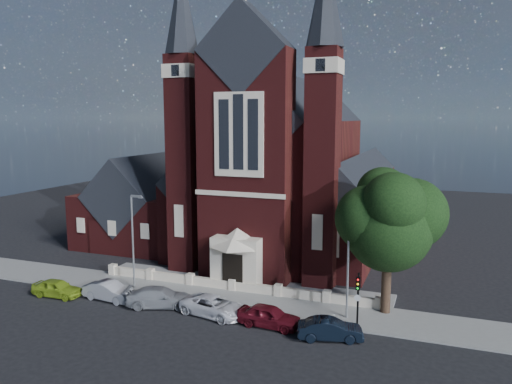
# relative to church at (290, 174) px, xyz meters

# --- Properties ---
(ground) EXTENTS (120.00, 120.00, 0.00)m
(ground) POSITION_rel_church_xyz_m (0.00, -7.94, -8.19)
(ground) COLOR black
(ground) RESTS_ON ground
(pavement_strip) EXTENTS (60.00, 5.00, 0.12)m
(pavement_strip) POSITION_rel_church_xyz_m (0.00, -18.44, -8.19)
(pavement_strip) COLOR slate
(pavement_strip) RESTS_ON ground
(forecourt_paving) EXTENTS (26.00, 3.00, 0.14)m
(forecourt_paving) POSITION_rel_church_xyz_m (0.00, -14.44, -8.19)
(forecourt_paving) COLOR slate
(forecourt_paving) RESTS_ON ground
(forecourt_wall) EXTENTS (24.00, 0.40, 0.90)m
(forecourt_wall) POSITION_rel_church_xyz_m (0.00, -16.44, -8.19)
(forecourt_wall) COLOR beige
(forecourt_wall) RESTS_ON ground
(church) EXTENTS (20.01, 34.90, 29.20)m
(church) POSITION_rel_church_xyz_m (0.00, 0.00, 0.00)
(church) COLOR #491313
(church) RESTS_ON ground
(parish_hall) EXTENTS (12.00, 12.20, 10.24)m
(parish_hall) POSITION_rel_church_xyz_m (-16.00, -4.94, -4.17)
(parish_hall) COLOR #491313
(parish_hall) RESTS_ON ground
(street_tree) EXTENTS (6.40, 6.60, 10.70)m
(street_tree) POSITION_rel_church_xyz_m (12.60, -17.23, -1.23)
(street_tree) COLOR black
(street_tree) RESTS_ON ground
(street_lamp_left) EXTENTS (1.16, 0.22, 8.09)m
(street_lamp_left) POSITION_rel_church_xyz_m (-7.91, -18.94, -3.59)
(street_lamp_left) COLOR gray
(street_lamp_left) RESTS_ON ground
(street_lamp_right) EXTENTS (1.16, 0.22, 8.09)m
(street_lamp_right) POSITION_rel_church_xyz_m (10.09, -18.94, -3.59)
(street_lamp_right) COLOR gray
(street_lamp_right) RESTS_ON ground
(traffic_signal) EXTENTS (0.28, 0.42, 4.00)m
(traffic_signal) POSITION_rel_church_xyz_m (11.00, -20.52, -5.60)
(traffic_signal) COLOR black
(traffic_signal) RESTS_ON ground
(car_lime_van) EXTENTS (4.24, 1.83, 1.42)m
(car_lime_van) POSITION_rel_church_xyz_m (-12.84, -22.67, -7.47)
(car_lime_van) COLOR #8BAD22
(car_lime_van) RESTS_ON ground
(car_silver_a) EXTENTS (4.59, 1.95, 1.47)m
(car_silver_a) POSITION_rel_church_xyz_m (-8.36, -21.82, -7.45)
(car_silver_a) COLOR #999AA0
(car_silver_a) RESTS_ON ground
(car_silver_b) EXTENTS (5.63, 3.73, 1.51)m
(car_silver_b) POSITION_rel_church_xyz_m (-3.82, -21.65, -7.43)
(car_silver_b) COLOR gray
(car_silver_b) RESTS_ON ground
(car_white_suv) EXTENTS (5.54, 3.36, 1.44)m
(car_white_suv) POSITION_rel_church_xyz_m (0.76, -21.76, -7.47)
(car_white_suv) COLOR white
(car_white_suv) RESTS_ON ground
(car_dark_red) EXTENTS (4.60, 2.09, 1.53)m
(car_dark_red) POSITION_rel_church_xyz_m (5.20, -22.17, -7.42)
(car_dark_red) COLOR #5B0F1A
(car_dark_red) RESTS_ON ground
(car_navy) EXTENTS (4.51, 2.61, 1.40)m
(car_navy) POSITION_rel_church_xyz_m (9.61, -22.73, -7.48)
(car_navy) COLOR black
(car_navy) RESTS_ON ground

